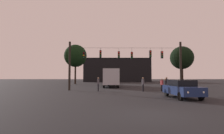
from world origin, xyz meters
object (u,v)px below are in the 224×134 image
pedestrian_near_bus (143,83)px  city_bus (110,76)px  tree_left_silhouette (182,58)px  car_near_right (182,88)px  pedestrian_crossing_right (167,83)px  car_far_left (108,80)px  pedestrian_crossing_left (98,83)px  pedestrian_trailing (165,85)px  tree_behind_building (76,56)px  pedestrian_crossing_center (162,84)px

pedestrian_near_bus → city_bus: bearing=110.3°
tree_left_silhouette → pedestrian_near_bus: bearing=-126.9°
car_near_right → pedestrian_crossing_right: bearing=80.4°
car_far_left → pedestrian_crossing_right: bearing=-69.8°
pedestrian_crossing_left → tree_left_silhouette: 21.04m
pedestrian_crossing_right → pedestrian_trailing: (-1.27, -3.53, -0.10)m
pedestrian_trailing → tree_behind_building: (-14.36, 21.98, 5.77)m
pedestrian_crossing_right → car_far_left: bearing=110.2°
pedestrian_crossing_center → tree_left_silhouette: size_ratio=0.20×
pedestrian_near_bus → tree_left_silhouette: size_ratio=0.22×
car_near_right → tree_left_silhouette: 22.39m
car_near_right → pedestrian_crossing_right: 8.60m
car_far_left → pedestrian_trailing: pedestrian_trailing is taller
car_near_right → pedestrian_crossing_center: size_ratio=2.88×
pedestrian_crossing_left → pedestrian_crossing_right: size_ratio=0.98×
pedestrian_crossing_center → pedestrian_trailing: pedestrian_trailing is taller
pedestrian_crossing_center → pedestrian_trailing: 1.88m
pedestrian_near_bus → tree_behind_building: size_ratio=0.18×
pedestrian_near_bus → tree_left_silhouette: 17.82m
car_far_left → pedestrian_crossing_center: 24.04m
city_bus → pedestrian_crossing_center: 12.20m
city_bus → pedestrian_crossing_center: (6.33, -10.38, -1.01)m
pedestrian_crossing_center → pedestrian_crossing_right: size_ratio=0.89×
pedestrian_trailing → tree_left_silhouette: (8.16, 15.31, 4.62)m
pedestrian_crossing_left → tree_behind_building: (-6.76, 19.86, 5.69)m
pedestrian_near_bus → tree_behind_building: tree_behind_building is taller
car_far_left → pedestrian_trailing: 25.80m
car_far_left → pedestrian_crossing_left: size_ratio=2.60×
car_far_left → tree_behind_building: tree_behind_building is taller
city_bus → pedestrian_trailing: size_ratio=7.10×
pedestrian_crossing_center → car_far_left: bearing=106.4°
car_far_left → city_bus: bearing=-87.9°
city_bus → pedestrian_crossing_center: size_ratio=7.23×
car_near_right → pedestrian_crossing_right: size_ratio=2.58×
city_bus → pedestrian_crossing_right: size_ratio=6.47×
city_bus → pedestrian_crossing_right: (7.43, -8.72, -0.89)m
pedestrian_crossing_left → car_far_left: bearing=87.5°
pedestrian_crossing_right → pedestrian_near_bus: 4.00m
car_far_left → pedestrian_near_bus: 23.82m
pedestrian_near_bus → pedestrian_crossing_right: bearing=30.0°
car_far_left → pedestrian_crossing_center: bearing=-73.6°
pedestrian_crossing_left → pedestrian_crossing_center: (7.77, -0.25, -0.10)m
car_far_left → pedestrian_near_bus: pedestrian_near_bus is taller
city_bus → pedestrian_crossing_right: bearing=-49.6°
pedestrian_trailing → car_near_right: bearing=-91.8°
pedestrian_crossing_left → pedestrian_trailing: bearing=-15.6°
pedestrian_crossing_left → car_near_right: bearing=-43.5°
city_bus → tree_left_silhouette: tree_left_silhouette is taller
pedestrian_crossing_center → pedestrian_near_bus: bearing=-171.8°
city_bus → pedestrian_crossing_center: city_bus is taller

